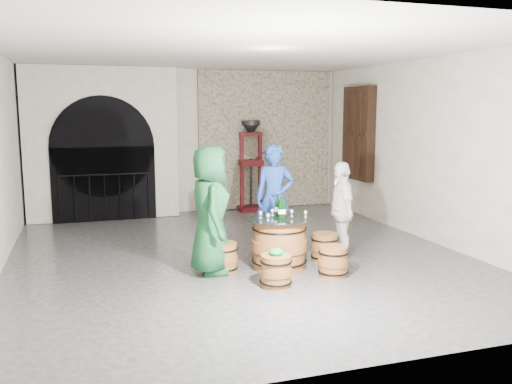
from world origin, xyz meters
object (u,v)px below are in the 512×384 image
object	(u,v)px
barrel_stool_left	(223,258)
wine_bottle_left	(281,209)
wine_bottle_center	(283,209)
barrel_table	(279,243)
barrel_stool_far	(275,240)
person_white	(341,210)
wine_bottle_right	(277,207)
barrel_stool_right	(325,247)
person_blue	(275,198)
barrel_stool_near_right	(333,261)
side_barrel	(210,205)
corking_press	(251,159)
person_green	(210,210)
barrel_stool_near_left	(276,271)

from	to	relation	value
barrel_stool_left	wine_bottle_left	world-z (taller)	wine_bottle_left
wine_bottle_center	barrel_table	bearing A→B (deg)	123.70
barrel_stool_far	person_white	bearing A→B (deg)	-32.54
person_white	wine_bottle_right	xyz separation A→B (m)	(-1.09, -0.10, 0.13)
barrel_stool_right	person_white	world-z (taller)	person_white
wine_bottle_right	person_blue	bearing A→B (deg)	73.01
barrel_stool_near_right	side_barrel	xyz separation A→B (m)	(-0.78, 4.28, 0.11)
barrel_stool_near_right	corking_press	bearing A→B (deg)	85.88
barrel_stool_far	wine_bottle_center	bearing A→B (deg)	-102.42
barrel_table	barrel_stool_near_right	size ratio (longest dim) A/B	2.27
person_green	wine_bottle_left	bearing A→B (deg)	-91.03
barrel_stool_right	side_barrel	xyz separation A→B (m)	(-1.00, 3.52, 0.11)
barrel_stool_far	person_blue	distance (m)	0.69
corking_press	person_green	bearing A→B (deg)	-114.70
person_green	person_white	distance (m)	2.13
wine_bottle_center	barrel_stool_right	bearing A→B (deg)	16.61
barrel_stool_right	wine_bottle_right	distance (m)	1.05
person_blue	wine_bottle_center	xyz separation A→B (m)	(-0.24, -1.04, 0.01)
barrel_table	person_green	world-z (taller)	person_green
barrel_stool_left	person_white	bearing A→B (deg)	4.81
barrel_stool_far	wine_bottle_right	distance (m)	0.97
barrel_stool_near_right	person_blue	world-z (taller)	person_blue
barrel_stool_near_left	side_barrel	size ratio (longest dim) A/B	0.67
person_blue	wine_bottle_center	size ratio (longest dim) A/B	5.39
barrel_table	barrel_stool_near_left	world-z (taller)	barrel_table
person_blue	person_white	xyz separation A→B (m)	(0.84, -0.74, -0.11)
barrel_stool_far	wine_bottle_right	xyz separation A→B (m)	(-0.21, -0.67, 0.68)
side_barrel	wine_bottle_center	bearing A→B (deg)	-86.64
barrel_stool_near_left	wine_bottle_right	world-z (taller)	wine_bottle_right
barrel_stool_near_right	person_white	distance (m)	1.12
barrel_table	barrel_stool_near_left	xyz separation A→B (m)	(-0.33, -0.77, -0.17)
person_blue	corking_press	bearing A→B (deg)	94.47
person_green	wine_bottle_center	distance (m)	1.06
barrel_table	person_white	world-z (taller)	person_white
person_white	barrel_stool_left	bearing A→B (deg)	-75.04
barrel_stool_far	person_green	world-z (taller)	person_green
person_green	person_white	bearing A→B (deg)	-78.73
person_blue	side_barrel	size ratio (longest dim) A/B	2.73
barrel_stool_near_right	wine_bottle_center	bearing A→B (deg)	136.60
corking_press	wine_bottle_center	bearing A→B (deg)	-101.99
wine_bottle_left	side_barrel	world-z (taller)	wine_bottle_left
barrel_stool_near_right	corking_press	xyz separation A→B (m)	(0.36, 5.04, 0.99)
barrel_stool_near_left	person_white	xyz separation A→B (m)	(1.44, 1.01, 0.55)
barrel_stool_far	corking_press	size ratio (longest dim) A/B	0.21
person_white	barrel_table	bearing A→B (deg)	-67.81
barrel_stool_left	barrel_stool_near_right	world-z (taller)	same
barrel_stool_right	person_blue	xyz separation A→B (m)	(-0.54, 0.80, 0.67)
barrel_stool_right	wine_bottle_center	size ratio (longest dim) A/B	1.33
barrel_stool_far	person_blue	bearing A→B (deg)	74.13
barrel_stool_near_right	wine_bottle_center	xyz separation A→B (m)	(-0.56, 0.53, 0.68)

